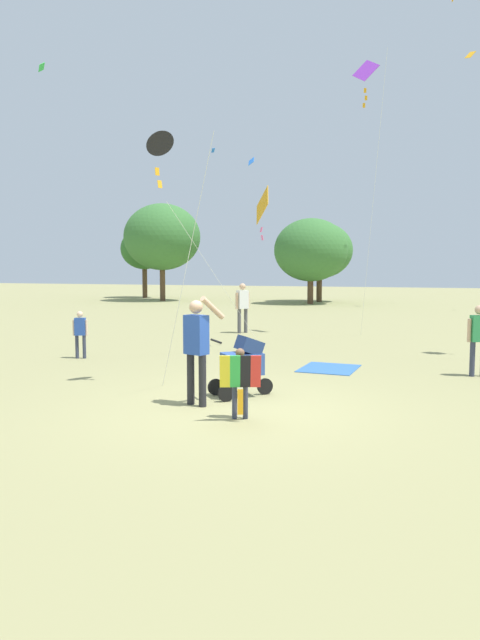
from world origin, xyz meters
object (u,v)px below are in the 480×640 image
(person_adult_flyer, at_px, (197,342))
(person_back_turned, at_px, (479,335))
(stroller, at_px, (243,361))
(kite_adult_black, at_px, (160,147))
(person_red_shirt, at_px, (80,331))
(picnic_blanket, at_px, (329,368))
(kite_orange_delta, at_px, (366,82))
(person_kid_running, at_px, (243,304))
(kite_green_novelty, at_px, (261,208))
(child_with_butterfly_kite, at_px, (240,377))

(person_adult_flyer, height_order, person_back_turned, person_adult_flyer)
(stroller, distance_m, kite_adult_black, 4.07)
(person_adult_flyer, distance_m, person_red_shirt, 5.67)
(person_red_shirt, distance_m, person_back_turned, 8.86)
(person_red_shirt, relative_size, picnic_blanket, 0.84)
(person_back_turned, relative_size, picnic_blanket, 1.05)
(kite_orange_delta, distance_m, person_kid_running, 7.95)
(person_adult_flyer, distance_m, kite_adult_black, 3.71)
(person_adult_flyer, height_order, kite_green_novelty, kite_green_novelty)
(person_adult_flyer, relative_size, person_back_turned, 1.22)
(kite_adult_black, bearing_deg, person_kid_running, 100.07)
(kite_adult_black, relative_size, kite_green_novelty, 1.04)
(kite_green_novelty, bearing_deg, kite_orange_delta, 58.86)
(stroller, height_order, picnic_blanket, stroller)
(kite_adult_black, bearing_deg, person_red_shirt, 146.91)
(person_adult_flyer, bearing_deg, child_with_butterfly_kite, -30.83)
(person_kid_running, bearing_deg, person_adult_flyer, -74.38)
(child_with_butterfly_kite, bearing_deg, person_red_shirt, 144.48)
(person_adult_flyer, bearing_deg, kite_green_novelty, 99.46)
(kite_adult_black, height_order, person_back_turned, kite_adult_black)
(kite_adult_black, relative_size, person_red_shirt, 4.03)
(kite_adult_black, bearing_deg, person_adult_flyer, -44.27)
(kite_orange_delta, bearing_deg, person_kid_running, -170.97)
(kite_green_novelty, bearing_deg, person_adult_flyer, -80.54)
(kite_orange_delta, distance_m, kite_green_novelty, 5.98)
(person_adult_flyer, relative_size, kite_adult_black, 0.38)
(kite_adult_black, height_order, person_kid_running, kite_adult_black)
(child_with_butterfly_kite, distance_m, person_adult_flyer, 1.14)
(kite_orange_delta, height_order, person_back_turned, kite_orange_delta)
(person_adult_flyer, xyz_separation_m, kite_green_novelty, (-1.12, 6.72, 2.76))
(kite_green_novelty, bearing_deg, child_with_butterfly_kite, -74.31)
(kite_orange_delta, bearing_deg, person_adult_flyer, -96.09)
(person_adult_flyer, bearing_deg, person_back_turned, 44.03)
(stroller, distance_m, person_back_turned, 5.02)
(child_with_butterfly_kite, distance_m, kite_green_novelty, 8.17)
(person_red_shirt, bearing_deg, child_with_butterfly_kite, -35.52)
(person_red_shirt, bearing_deg, kite_green_novelty, 44.31)
(kite_orange_delta, xyz_separation_m, person_back_turned, (3.16, -6.28, -7.07))
(kite_green_novelty, distance_m, person_kid_running, 4.45)
(stroller, height_order, person_kid_running, person_kid_running)
(kite_adult_black, xyz_separation_m, kite_orange_delta, (2.32, 9.23, 3.61))
(stroller, xyz_separation_m, person_kid_running, (-3.22, 8.95, 0.37))
(kite_adult_black, height_order, kite_orange_delta, kite_orange_delta)
(stroller, distance_m, kite_orange_delta, 12.05)
(kite_adult_black, relative_size, person_back_turned, 3.21)
(person_red_shirt, xyz_separation_m, person_kid_running, (1.82, 6.43, 0.31))
(person_adult_flyer, relative_size, person_red_shirt, 1.53)
(stroller, bearing_deg, child_with_butterfly_kite, -72.25)
(kite_adult_black, height_order, kite_green_novelty, kite_adult_black)
(child_with_butterfly_kite, distance_m, person_red_shirt, 6.73)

